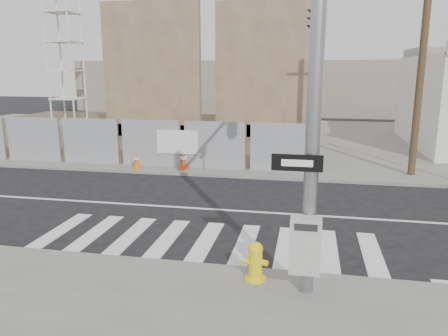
% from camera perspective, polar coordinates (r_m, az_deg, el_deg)
% --- Properties ---
extents(ground, '(100.00, 100.00, 0.00)m').
position_cam_1_polar(ground, '(13.43, 0.10, -5.53)').
color(ground, black).
rests_on(ground, ground).
extents(sidewalk_far, '(50.00, 20.00, 0.12)m').
position_cam_1_polar(sidewalk_far, '(26.95, 5.79, 3.84)').
color(sidewalk_far, slate).
rests_on(sidewalk_far, ground).
extents(signal_pole, '(0.96, 5.87, 7.00)m').
position_cam_1_polar(signal_pole, '(10.49, 11.88, 15.59)').
color(signal_pole, gray).
rests_on(signal_pole, sidewalk_near).
extents(chain_link_fence, '(24.60, 0.04, 2.00)m').
position_cam_1_polar(chain_link_fence, '(21.70, -24.05, 3.46)').
color(chain_link_fence, gray).
rests_on(chain_link_fence, sidewalk_far).
extents(concrete_wall_left, '(6.00, 1.30, 8.00)m').
position_cam_1_polar(concrete_wall_left, '(27.30, -9.30, 10.85)').
color(concrete_wall_left, brown).
rests_on(concrete_wall_left, sidewalk_far).
extents(concrete_wall_right, '(5.50, 1.30, 8.00)m').
position_cam_1_polar(concrete_wall_right, '(26.78, 4.89, 10.93)').
color(concrete_wall_right, brown).
rests_on(concrete_wall_right, sidewalk_far).
extents(utility_pole_right, '(1.60, 0.28, 10.00)m').
position_cam_1_polar(utility_pole_right, '(18.50, 24.64, 14.71)').
color(utility_pole_right, brown).
rests_on(utility_pole_right, sidewalk_far).
extents(fire_hydrant, '(0.55, 0.55, 0.79)m').
position_cam_1_polar(fire_hydrant, '(8.84, 4.13, -12.05)').
color(fire_hydrant, yellow).
rests_on(fire_hydrant, sidewalk_near).
extents(traffic_cone_c, '(0.43, 0.43, 0.68)m').
position_cam_1_polar(traffic_cone_c, '(18.72, -11.35, 0.92)').
color(traffic_cone_c, '#E7570C').
rests_on(traffic_cone_c, sidewalk_far).
extents(traffic_cone_d, '(0.39, 0.39, 0.71)m').
position_cam_1_polar(traffic_cone_d, '(18.37, -5.30, 0.94)').
color(traffic_cone_d, '#E53D0C').
rests_on(traffic_cone_d, sidewalk_far).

